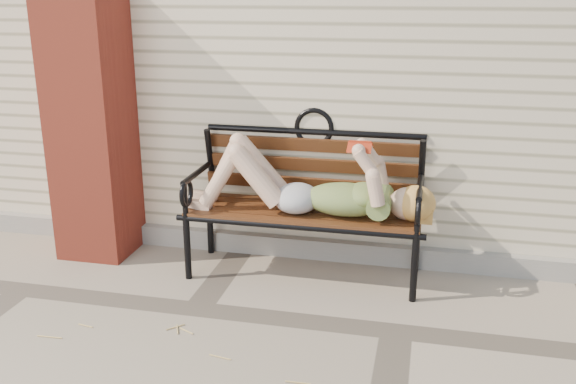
# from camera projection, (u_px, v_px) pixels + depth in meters

# --- Properties ---
(ground) EXTENTS (80.00, 80.00, 0.00)m
(ground) POSITION_uv_depth(u_px,v_px,m) (396.00, 331.00, 3.80)
(ground) COLOR gray
(ground) RESTS_ON ground
(house_wall) EXTENTS (8.00, 4.00, 3.00)m
(house_wall) POSITION_uv_depth(u_px,v_px,m) (424.00, 36.00, 6.13)
(house_wall) COLOR beige
(house_wall) RESTS_ON ground
(foundation_strip) EXTENTS (8.00, 0.10, 0.15)m
(foundation_strip) POSITION_uv_depth(u_px,v_px,m) (405.00, 256.00, 4.68)
(foundation_strip) COLOR gray
(foundation_strip) RESTS_ON ground
(brick_pillar) EXTENTS (0.50, 0.50, 2.00)m
(brick_pillar) POSITION_uv_depth(u_px,v_px,m) (92.00, 123.00, 4.67)
(brick_pillar) COLOR #AE3A27
(brick_pillar) RESTS_ON ground
(garden_bench) EXTENTS (1.75, 0.70, 1.13)m
(garden_bench) POSITION_uv_depth(u_px,v_px,m) (307.00, 185.00, 4.46)
(garden_bench) COLOR black
(garden_bench) RESTS_ON ground
(reading_woman) EXTENTS (1.65, 0.38, 0.52)m
(reading_woman) POSITION_uv_depth(u_px,v_px,m) (305.00, 185.00, 4.31)
(reading_woman) COLOR #0A3247
(reading_woman) RESTS_ON ground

